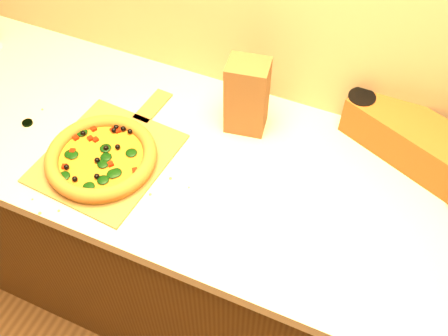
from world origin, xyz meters
The scene contains 8 objects.
cabinet centered at (0.00, 1.43, 0.43)m, with size 2.80×0.65×0.86m, color #462A0F.
countertop centered at (0.00, 1.43, 0.88)m, with size 2.84×0.68×0.04m, color beige.
pizza_peel centered at (-0.37, 1.33, 0.90)m, with size 0.35×0.50×0.01m.
pizza centered at (-0.37, 1.30, 0.93)m, with size 0.30×0.30×0.04m.
bottle_cap centered at (-0.66, 1.34, 0.90)m, with size 0.03×0.03×0.01m, color black.
bread_bag centered at (0.42, 1.67, 0.96)m, with size 0.43×0.14×0.12m, color #643313.
paper_bag centered at (-0.06, 1.60, 1.01)m, with size 0.11×0.09×0.23m, color brown.
dark_jar centered at (0.23, 1.72, 0.96)m, with size 0.08×0.08×0.12m.
Camera 1 is at (0.29, 0.62, 1.97)m, focal length 40.00 mm.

